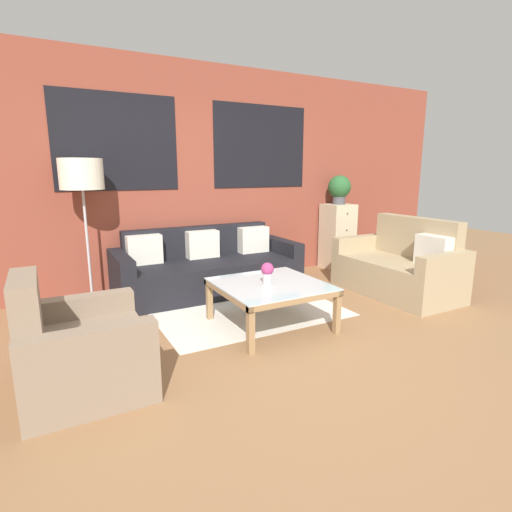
# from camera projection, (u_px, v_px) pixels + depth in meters

# --- Properties ---
(ground_plane) EXTENTS (16.00, 16.00, 0.00)m
(ground_plane) POSITION_uv_depth(u_px,v_px,m) (300.00, 350.00, 3.36)
(ground_plane) COLOR #8E6642
(wall_back_brick) EXTENTS (8.40, 0.09, 2.80)m
(wall_back_brick) POSITION_uv_depth(u_px,v_px,m) (195.00, 176.00, 5.16)
(wall_back_brick) COLOR brown
(wall_back_brick) RESTS_ON ground_plane
(rug) EXTENTS (1.95, 1.62, 0.00)m
(rug) POSITION_uv_depth(u_px,v_px,m) (242.00, 307.00, 4.41)
(rug) COLOR silver
(rug) RESTS_ON ground_plane
(couch_dark) EXTENTS (2.23, 0.88, 0.78)m
(couch_dark) POSITION_uv_depth(u_px,v_px,m) (207.00, 269.00, 4.95)
(couch_dark) COLOR black
(couch_dark) RESTS_ON ground_plane
(settee_vintage) EXTENTS (0.80, 1.47, 0.92)m
(settee_vintage) POSITION_uv_depth(u_px,v_px,m) (400.00, 269.00, 4.85)
(settee_vintage) COLOR tan
(settee_vintage) RESTS_ON ground_plane
(armchair_corner) EXTENTS (0.80, 0.86, 0.84)m
(armchair_corner) POSITION_uv_depth(u_px,v_px,m) (80.00, 351.00, 2.71)
(armchair_corner) COLOR #84705B
(armchair_corner) RESTS_ON ground_plane
(coffee_table) EXTENTS (0.97, 0.97, 0.43)m
(coffee_table) POSITION_uv_depth(u_px,v_px,m) (270.00, 289.00, 3.81)
(coffee_table) COLOR silver
(coffee_table) RESTS_ON ground_plane
(floor_lamp) EXTENTS (0.44, 0.44, 1.61)m
(floor_lamp) POSITION_uv_depth(u_px,v_px,m) (82.00, 178.00, 4.19)
(floor_lamp) COLOR #B2B2B7
(floor_lamp) RESTS_ON ground_plane
(drawer_cabinet) EXTENTS (0.41, 0.42, 0.98)m
(drawer_cabinet) POSITION_uv_depth(u_px,v_px,m) (337.00, 236.00, 6.12)
(drawer_cabinet) COLOR #C6B793
(drawer_cabinet) RESTS_ON ground_plane
(potted_plant) EXTENTS (0.34, 0.34, 0.43)m
(potted_plant) POSITION_uv_depth(u_px,v_px,m) (339.00, 188.00, 5.96)
(potted_plant) COLOR #47474C
(potted_plant) RESTS_ON drawer_cabinet
(flower_vase) EXTENTS (0.12, 0.12, 0.21)m
(flower_vase) POSITION_uv_depth(u_px,v_px,m) (267.00, 272.00, 3.72)
(flower_vase) COLOR silver
(flower_vase) RESTS_ON coffee_table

